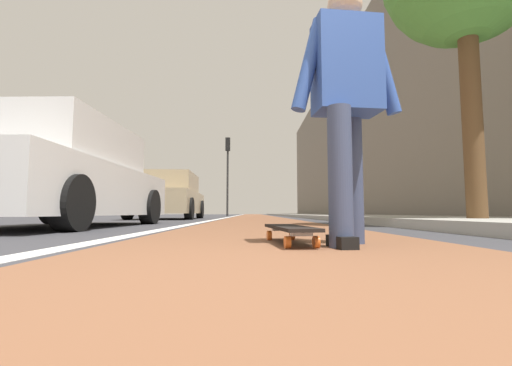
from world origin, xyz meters
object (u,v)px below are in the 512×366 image
(parked_car_mid, at_px, (168,197))
(skater_person, at_px, (346,95))
(skateboard, at_px, (290,229))
(traffic_light, at_px, (228,162))
(parked_car_near, at_px, (60,178))

(parked_car_mid, bearing_deg, skater_person, -160.38)
(skater_person, bearing_deg, skateboard, 66.59)
(parked_car_mid, xyz_separation_m, traffic_light, (9.52, -1.30, 2.56))
(skateboard, height_order, skater_person, skater_person)
(skateboard, bearing_deg, skater_person, -113.41)
(skater_person, xyz_separation_m, parked_car_mid, (9.39, 3.35, -0.22))
(skateboard, distance_m, parked_car_near, 4.08)
(skateboard, distance_m, parked_car_mid, 9.74)
(parked_car_mid, relative_size, traffic_light, 0.91)
(skateboard, height_order, parked_car_mid, parked_car_mid)
(skateboard, bearing_deg, parked_car_mid, 18.00)
(skater_person, height_order, parked_car_near, skater_person)
(skateboard, relative_size, parked_car_near, 0.21)
(parked_car_mid, bearing_deg, skateboard, -162.00)
(parked_car_near, height_order, traffic_light, traffic_light)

